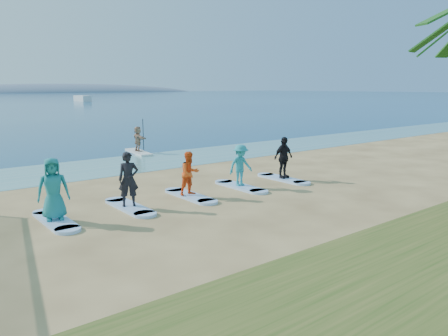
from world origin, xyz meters
TOP-DOWN VIEW (x-y plane):
  - ground at (0.00, 0.00)m, footprint 600.00×600.00m
  - shallow_water at (0.00, 10.50)m, footprint 600.00×600.00m
  - island_ridge at (95.00, 300.00)m, footprint 220.00×56.00m
  - paddleboard at (3.90, 13.50)m, footprint 1.12×3.07m
  - paddleboarder at (3.90, 13.50)m, footprint 0.47×1.37m
  - boat_offshore_b at (34.86, 104.95)m, footprint 2.52×6.49m
  - surfboard_0 at (-4.22, 2.94)m, footprint 0.70×2.20m
  - student_0 at (-4.22, 2.94)m, footprint 0.99×0.77m
  - surfboard_1 at (-1.88, 2.94)m, footprint 0.70×2.20m
  - student_1 at (-1.88, 2.94)m, footprint 0.74×0.62m
  - surfboard_2 at (0.47, 2.94)m, footprint 0.70×2.20m
  - student_2 at (0.47, 2.94)m, footprint 0.76×0.60m
  - surfboard_3 at (2.82, 2.94)m, footprint 0.70×2.20m
  - student_3 at (2.82, 2.94)m, footprint 1.07×0.66m
  - surfboard_4 at (5.16, 2.94)m, footprint 0.70×2.20m
  - student_4 at (5.16, 2.94)m, footprint 1.02×0.44m

SIDE VIEW (x-z plane):
  - ground at x=0.00m, z-range 0.00..0.00m
  - island_ridge at x=95.00m, z-range -9.00..9.00m
  - boat_offshore_b at x=34.86m, z-range -0.77..0.77m
  - shallow_water at x=0.00m, z-range 0.01..0.01m
  - surfboard_0 at x=-4.22m, z-range 0.00..0.09m
  - surfboard_1 at x=-1.88m, z-range 0.00..0.09m
  - surfboard_2 at x=0.47m, z-range 0.00..0.09m
  - surfboard_3 at x=2.82m, z-range 0.00..0.09m
  - surfboard_4 at x=5.16m, z-range 0.00..0.09m
  - paddleboard at x=3.90m, z-range 0.00..0.12m
  - paddleboarder at x=3.90m, z-range 0.12..1.58m
  - student_2 at x=0.47m, z-range 0.09..1.64m
  - student_3 at x=2.82m, z-range 0.09..1.69m
  - student_4 at x=5.16m, z-range 0.09..1.82m
  - student_1 at x=-1.88m, z-range 0.09..1.84m
  - student_0 at x=-4.22m, z-range 0.09..1.89m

